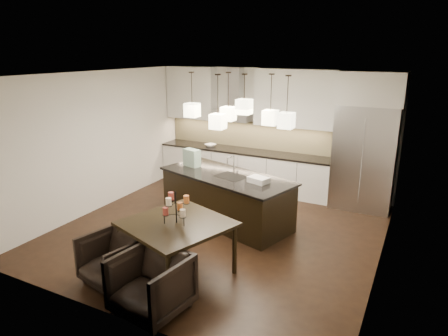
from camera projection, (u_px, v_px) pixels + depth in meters
The scene contains 37 objects.
floor at pixel (219, 231), 7.32m from camera, with size 5.50×5.50×0.02m, color black.
ceiling at pixel (218, 74), 6.52m from camera, with size 5.50×5.50×0.02m, color white.
wall_back at pixel (274, 130), 9.28m from camera, with size 5.50×0.02×2.80m, color silver.
wall_front at pixel (106, 212), 4.57m from camera, with size 5.50×0.02×2.80m, color silver.
wall_left at pixel (99, 141), 8.13m from camera, with size 0.02×5.50×2.80m, color silver.
wall_right at pixel (389, 180), 5.72m from camera, with size 0.02×5.50×2.80m, color silver.
refrigerator at pixel (364, 158), 8.13m from camera, with size 1.20×0.72×2.15m, color #B7B7BA.
fridge_panel at pixel (371, 88), 7.73m from camera, with size 1.26×0.72×0.65m, color silver.
lower_cabinets at pixel (243, 169), 9.54m from camera, with size 4.21×0.62×0.88m, color silver.
countertop at pixel (243, 151), 9.41m from camera, with size 4.21×0.66×0.04m, color black.
backsplash at pixel (249, 135), 9.57m from camera, with size 4.21×0.02×0.63m, color #C3B680.
upper_cab_left at pixel (192, 93), 9.81m from camera, with size 1.25×0.35×1.25m, color silver.
upper_cab_right at pixel (296, 98), 8.65m from camera, with size 1.86×0.35×1.25m, color silver.
hood_canopy at pixel (233, 115), 9.35m from camera, with size 0.90×0.52×0.24m, color #B7B7BA.
hood_chimney at pixel (235, 89), 9.27m from camera, with size 0.30×0.28×0.96m, color #B7B7BA.
fruit_bowl at pixel (210, 145), 9.73m from camera, with size 0.26×0.26×0.06m, color silver.
island_body at pixel (226, 199), 7.63m from camera, with size 2.54×1.02×0.89m, color black.
island_top at pixel (226, 176), 7.49m from camera, with size 2.62×1.10×0.04m, color black.
faucet at pixel (234, 165), 7.44m from camera, with size 0.10×0.24×0.39m, color silver, non-canonical shape.
tote_bag at pixel (192, 158), 8.01m from camera, with size 0.35×0.18×0.35m, color #23613E.
food_container at pixel (259, 180), 7.04m from camera, with size 0.35×0.24×0.10m, color silver.
dining_table at pixel (177, 248), 5.84m from camera, with size 1.34×1.34×0.81m, color black, non-canonical shape.
candelabra at pixel (176, 207), 5.66m from camera, with size 0.39×0.39×0.47m, color black, non-canonical shape.
candle_a at pixel (183, 213), 5.57m from camera, with size 0.08×0.08×0.11m, color beige.
candle_b at pixel (180, 206), 5.81m from camera, with size 0.08×0.08×0.11m, color orange.
candle_c at pixel (166, 211), 5.64m from camera, with size 0.08×0.08×0.11m, color #A53B30.
candle_d at pixel (186, 199), 5.61m from camera, with size 0.08×0.08×0.11m, color orange.
candle_e at pixel (171, 196), 5.74m from camera, with size 0.08×0.08×0.11m, color #A53B30.
candle_f at pixel (169, 202), 5.52m from camera, with size 0.08×0.08×0.11m, color beige.
armchair_left at pixel (113, 259), 5.62m from camera, with size 0.76×0.79×0.71m, color black.
armchair_right at pixel (151, 284), 4.96m from camera, with size 0.83×0.86×0.78m, color black.
pendant_a at pixel (192, 110), 7.57m from camera, with size 0.24×0.24×0.26m, color #FFF8C6.
pendant_b at pixel (228, 114), 7.50m from camera, with size 0.24×0.24×0.26m, color #FFF8C6.
pendant_c at pixel (244, 107), 6.96m from camera, with size 0.24×0.24×0.26m, color #FFF8C6.
pendant_d at pixel (270, 118), 7.03m from camera, with size 0.24×0.24×0.26m, color #FFF8C6.
pendant_e at pixel (286, 121), 6.62m from camera, with size 0.24×0.24×0.26m, color #FFF8C6.
pendant_f at pixel (218, 121), 6.93m from camera, with size 0.24×0.24×0.26m, color #FFF8C6.
Camera 1 is at (3.13, -5.91, 3.19)m, focal length 32.00 mm.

